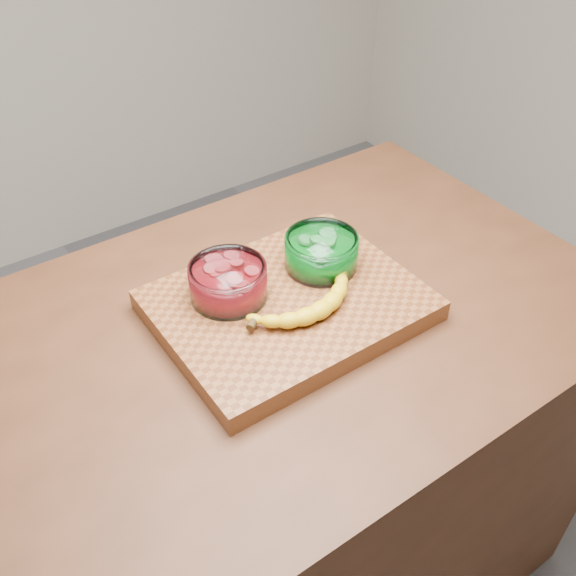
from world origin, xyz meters
TOP-DOWN VIEW (x-y plane):
  - ground at (0.00, 0.00)m, footprint 3.50×3.50m
  - counter at (0.00, 0.00)m, footprint 1.20×0.80m
  - cutting_board at (0.00, 0.00)m, footprint 0.45×0.35m
  - bowl_red at (-0.08, 0.06)m, footprint 0.14×0.14m
  - bowl_green at (0.10, 0.04)m, footprint 0.14×0.14m
  - banana at (0.01, -0.04)m, footprint 0.25×0.12m

SIDE VIEW (x-z plane):
  - ground at x=0.00m, z-range 0.00..0.00m
  - counter at x=0.00m, z-range 0.00..0.90m
  - cutting_board at x=0.00m, z-range 0.90..0.94m
  - banana at x=0.01m, z-range 0.94..0.97m
  - bowl_green at x=0.10m, z-range 0.94..1.00m
  - bowl_red at x=-0.08m, z-range 0.94..1.00m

